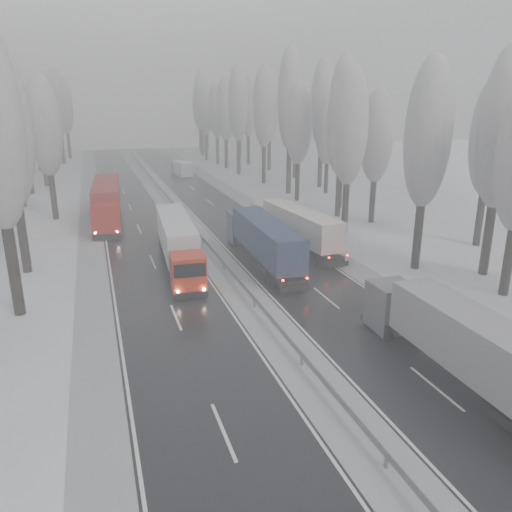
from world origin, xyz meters
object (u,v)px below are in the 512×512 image
truck_red_red (107,200)px  truck_red_white (177,240)px  truck_blue_box (262,238)px  truck_grey_tarp (470,346)px  truck_cream_box (295,224)px  box_truck_distant (182,168)px

truck_red_red → truck_red_white: bearing=-70.9°
truck_blue_box → truck_red_red: 22.58m
truck_grey_tarp → truck_red_red: (-14.76, 40.44, 0.35)m
truck_blue_box → truck_cream_box: size_ratio=1.04×
truck_red_white → truck_red_red: 18.29m
box_truck_distant → truck_grey_tarp: bearing=-95.3°
truck_blue_box → box_truck_distant: size_ratio=2.12×
box_truck_distant → truck_red_white: size_ratio=0.48×
truck_grey_tarp → box_truck_distant: (-0.48, 74.05, -0.90)m
truck_grey_tarp → box_truck_distant: size_ratio=2.09×
truck_grey_tarp → truck_red_red: size_ratio=0.86×
truck_blue_box → box_truck_distant: truck_blue_box is taller
truck_red_white → truck_cream_box: bearing=15.0°
truck_red_white → truck_red_red: size_ratio=0.87×
truck_blue_box → truck_red_white: truck_blue_box is taller
truck_grey_tarp → truck_blue_box: (-3.07, 21.12, 0.03)m
truck_cream_box → box_truck_distant: (-1.96, 48.91, -0.83)m
truck_blue_box → box_truck_distant: (2.59, 52.93, -0.94)m
truck_blue_box → box_truck_distant: bearing=88.7°
truck_grey_tarp → truck_red_red: 43.05m
truck_blue_box → truck_red_white: size_ratio=1.01×
truck_blue_box → truck_grey_tarp: bearing=-80.2°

